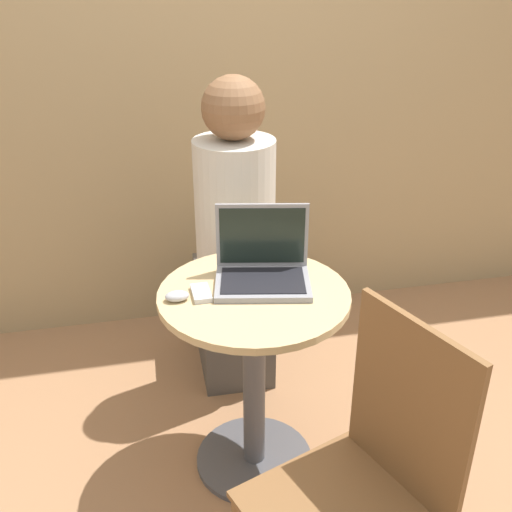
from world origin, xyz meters
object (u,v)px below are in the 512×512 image
cell_phone (201,293)px  person_seated (234,259)px  laptop (263,266)px  chair_empty (364,493)px

cell_phone → person_seated: 0.58m
laptop → person_seated: (-0.01, 0.47, -0.20)m
person_seated → chair_empty: bearing=-84.8°
laptop → chair_empty: laptop is taller
person_seated → cell_phone: bearing=-110.6°
laptop → chair_empty: (0.10, -0.69, -0.28)m
laptop → person_seated: 0.52m
laptop → chair_empty: size_ratio=0.36×
chair_empty → cell_phone: bearing=115.4°
laptop → person_seated: size_ratio=0.26×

